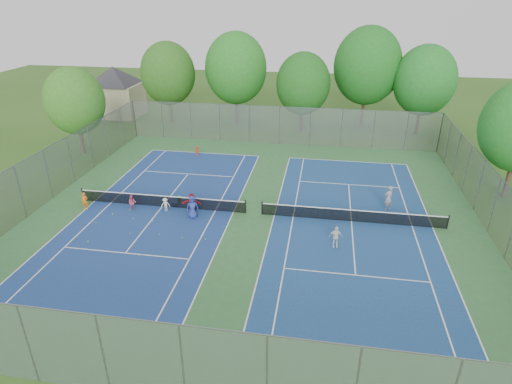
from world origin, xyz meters
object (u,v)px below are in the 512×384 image
net_left (162,201)px  net_right (352,216)px  ball_hopper (180,200)px  ball_crate (176,204)px  instructor (389,198)px

net_left → net_right: size_ratio=1.00×
net_left → net_right: 14.00m
net_left → ball_hopper: bearing=32.4°
ball_crate → instructor: size_ratio=0.18×
ball_hopper → net_left: bearing=-147.6°
net_right → instructor: bearing=40.5°
ball_hopper → instructor: (15.54, 1.56, 0.66)m
net_right → ball_hopper: size_ratio=21.51×
net_left → net_right: bearing=0.0°
ball_crate → net_right: bearing=-1.1°
ball_crate → ball_hopper: size_ratio=0.59×
ball_hopper → ball_crate: bearing=-108.7°
net_right → ball_hopper: (-12.87, 0.72, -0.16)m
net_left → instructor: (16.67, 2.28, 0.50)m
net_right → ball_crate: bearing=178.9°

